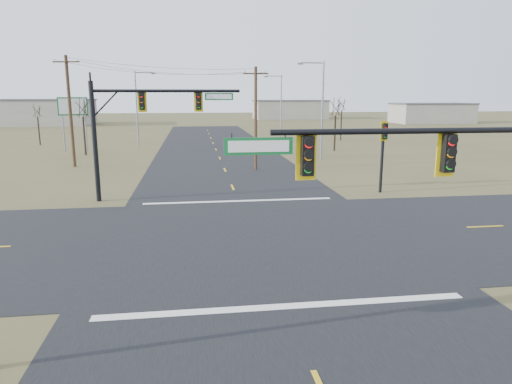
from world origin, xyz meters
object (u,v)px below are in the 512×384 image
Objects in this scene: mast_arm_near at (447,170)px; streetlight_a at (320,105)px; highway_sign at (73,113)px; bare_tree_d at (342,104)px; utility_pole_near at (256,117)px; utility_pole_far at (70,110)px; pedestal_signal_ne at (384,142)px; bare_tree_a at (82,108)px; streetlight_b at (280,104)px; bare_tree_b at (37,111)px; streetlight_c at (138,105)px; mast_arm_far at (141,116)px; bare_tree_c at (336,107)px.

streetlight_a is at bearing 78.72° from mast_arm_near.
highway_sign is at bearing 113.35° from mast_arm_near.
utility_pole_near is at bearing -122.48° from bare_tree_d.
utility_pole_near is 17.33m from utility_pole_far.
utility_pole_near reaches higher than pedestal_signal_ne.
mast_arm_near is 45.95m from bare_tree_a.
streetlight_b is at bearing 85.23° from pedestal_signal_ne.
mast_arm_near is 1.08× the size of streetlight_b.
utility_pole_far reaches higher than streetlight_a.
pedestal_signal_ne is 0.86× the size of bare_tree_b.
bare_tree_d is at bearing 68.29° from streetlight_a.
streetlight_c is (-19.99, 14.78, -0.21)m from streetlight_a.
mast_arm_far reaches higher than mast_arm_near.
bare_tree_a is (-19.09, 41.79, 0.70)m from mast_arm_near.
bare_tree_c is (3.97, 7.31, -0.33)m from streetlight_a.
bare_tree_a is (-24.95, 23.93, 1.77)m from pedestal_signal_ne.
bare_tree_c is (20.28, 24.13, -0.09)m from mast_arm_far.
bare_tree_d is (36.13, 8.71, 0.87)m from highway_sign.
mast_arm_near is 20.60m from mast_arm_far.
mast_arm_far is 1.39× the size of bare_tree_d.
pedestal_signal_ne is 24.58m from bare_tree_c.
bare_tree_c is (11.50, 13.17, 0.57)m from utility_pole_near.
streetlight_c reaches higher than streetlight_b.
utility_pole_far is at bearing 142.58° from pedestal_signal_ne.
pedestal_signal_ne is 0.52× the size of streetlight_b.
utility_pole_far reaches higher than streetlight_b.
bare_tree_c is at bearing -26.98° from highway_sign.
streetlight_c is at bearing 55.95° from bare_tree_a.
streetlight_c is 1.43× the size of bare_tree_c.
utility_pole_far is 1.07× the size of streetlight_b.
streetlight_c reaches higher than bare_tree_d.
mast_arm_far is (-10.21, 17.88, 0.80)m from mast_arm_near.
mast_arm_near is 1.11× the size of mast_arm_far.
utility_pole_far is 1.59× the size of highway_sign.
streetlight_b is 0.99× the size of streetlight_c.
utility_pole_near is 21.90m from bare_tree_a.
mast_arm_far is 1.02× the size of utility_pole_near.
pedestal_signal_ne is at bearing -99.88° from bare_tree_c.
streetlight_a reaches higher than pedestal_signal_ne.
highway_sign is 8.08m from streetlight_c.
pedestal_signal_ne is 38.00m from bare_tree_d.
bare_tree_a is at bearing -83.99° from highway_sign.
pedestal_signal_ne is 16.98m from streetlight_a.
streetlight_c is (7.22, 3.50, 0.91)m from highway_sign.
pedestal_signal_ne is at bearing -2.14° from mast_arm_far.
utility_pole_far reaches higher than streetlight_c.
bare_tree_a is (-0.87, 8.66, 0.02)m from utility_pole_far.
utility_pole_near is 1.57× the size of bare_tree_b.
mast_arm_near is at bearing -62.79° from bare_tree_b.
streetlight_a is 8.32m from bare_tree_c.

